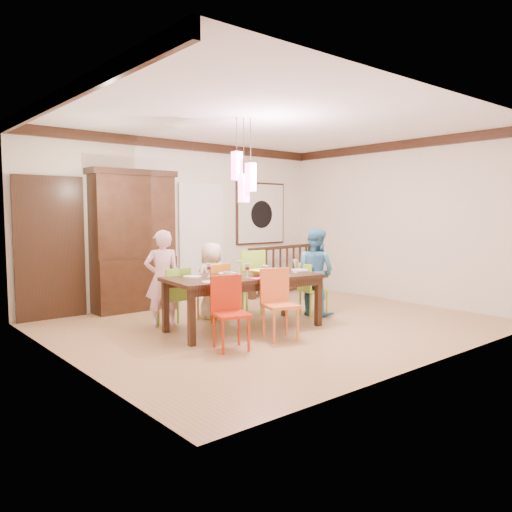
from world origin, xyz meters
TOP-DOWN VIEW (x-y plane):
  - floor at (0.00, 0.00)m, footprint 6.00×6.00m
  - ceiling at (0.00, 0.00)m, footprint 6.00×6.00m
  - wall_back at (0.00, 2.50)m, footprint 6.00×0.00m
  - wall_left at (-3.00, 0.00)m, footprint 0.00×5.00m
  - wall_right at (3.00, 0.00)m, footprint 0.00×5.00m
  - crown_molding at (0.00, 0.00)m, footprint 6.00×5.00m
  - panel_door at (-2.40, 2.45)m, footprint 1.04×0.07m
  - white_doorway at (0.35, 2.46)m, footprint 0.97×0.05m
  - painting at (1.80, 2.46)m, footprint 1.25×0.06m
  - pendant_cluster at (-0.57, 0.04)m, footprint 0.27×0.21m
  - dining_table at (-0.57, 0.04)m, footprint 2.25×1.24m
  - chair_far_left at (-1.25, 0.79)m, footprint 0.40×0.40m
  - chair_far_mid at (-0.57, 0.79)m, footprint 0.42×0.42m
  - chair_far_right at (0.07, 0.82)m, footprint 0.47×0.47m
  - chair_near_left at (-1.33, -0.68)m, footprint 0.49×0.49m
  - chair_near_mid at (-0.56, -0.70)m, footprint 0.51×0.51m
  - chair_end_right at (0.88, 0.09)m, footprint 0.45×0.45m
  - china_hutch at (-1.10, 2.30)m, footprint 1.47×0.46m
  - balustrade at (1.97, 1.95)m, footprint 2.02×0.34m
  - person_far_left at (-1.35, 0.91)m, footprint 0.58×0.47m
  - person_far_mid at (-0.49, 0.93)m, footprint 0.59×0.40m
  - person_end_right at (0.91, 0.09)m, footprint 0.63×0.74m
  - serving_bowl at (-0.37, -0.14)m, footprint 0.39×0.39m
  - small_bowl at (-0.76, 0.07)m, footprint 0.23×0.23m
  - cup_left at (-0.93, -0.08)m, footprint 0.14×0.14m
  - cup_right at (-0.02, 0.22)m, footprint 0.10×0.10m
  - plate_far_left at (-1.20, 0.35)m, footprint 0.26×0.26m
  - plate_far_mid at (-0.63, 0.34)m, footprint 0.26×0.26m
  - plate_far_right at (0.20, 0.30)m, footprint 0.26×0.26m
  - plate_near_left at (-1.30, -0.25)m, footprint 0.26×0.26m
  - plate_near_mid at (-0.21, -0.32)m, footprint 0.26×0.26m
  - plate_end_right at (0.46, -0.02)m, footprint 0.26×0.26m
  - wine_glass_a at (-1.04, 0.21)m, footprint 0.08×0.08m
  - wine_glass_b at (-0.49, 0.24)m, footprint 0.08×0.08m
  - wine_glass_c at (-0.66, -0.16)m, footprint 0.08×0.08m
  - wine_glass_d at (0.23, -0.16)m, footprint 0.08×0.08m
  - napkin at (-0.66, -0.36)m, footprint 0.18×0.14m

SIDE VIEW (x-z plane):
  - floor at x=0.00m, z-range 0.00..0.00m
  - chair_end_right at x=0.88m, z-range 0.06..0.88m
  - chair_far_left at x=-1.25m, z-range 0.06..0.91m
  - chair_far_mid at x=-0.57m, z-range 0.06..0.93m
  - chair_near_left at x=-1.33m, z-range 0.06..0.93m
  - balustrade at x=1.97m, z-range 0.02..0.98m
  - chair_near_mid at x=-0.56m, z-range 0.07..0.96m
  - person_far_mid at x=-0.49m, z-range 0.00..1.16m
  - chair_far_right at x=0.07m, z-range 0.07..1.11m
  - dining_table at x=-0.57m, z-range 0.29..1.04m
  - person_end_right at x=0.91m, z-range 0.00..1.37m
  - person_far_left at x=-1.35m, z-range 0.00..1.38m
  - plate_far_left at x=-1.20m, z-range 0.75..0.76m
  - plate_far_mid at x=-0.63m, z-range 0.75..0.76m
  - plate_far_right at x=0.20m, z-range 0.75..0.76m
  - plate_near_left at x=-1.30m, z-range 0.75..0.76m
  - plate_near_mid at x=-0.21m, z-range 0.75..0.76m
  - plate_end_right at x=0.46m, z-range 0.75..0.76m
  - napkin at x=-0.66m, z-range 0.75..0.76m
  - small_bowl at x=-0.76m, z-range 0.75..0.81m
  - serving_bowl at x=-0.37m, z-range 0.75..0.83m
  - cup_right at x=-0.02m, z-range 0.75..0.84m
  - cup_left at x=-0.93m, z-range 0.75..0.85m
  - wine_glass_a at x=-1.04m, z-range 0.75..0.94m
  - wine_glass_b at x=-0.49m, z-range 0.75..0.94m
  - wine_glass_c at x=-0.66m, z-range 0.75..0.94m
  - wine_glass_d at x=0.23m, z-range 0.75..0.94m
  - panel_door at x=-2.40m, z-range -0.07..2.17m
  - white_doorway at x=0.35m, z-range -0.06..2.16m
  - china_hutch at x=-1.10m, z-range 0.00..2.32m
  - wall_back at x=0.00m, z-range -1.55..4.45m
  - wall_left at x=-3.00m, z-range -1.05..3.95m
  - wall_right at x=3.00m, z-range -1.05..3.95m
  - painting at x=1.80m, z-range 0.97..2.22m
  - pendant_cluster at x=-0.57m, z-range 1.54..2.68m
  - crown_molding at x=0.00m, z-range 2.74..2.90m
  - ceiling at x=0.00m, z-range 2.90..2.90m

